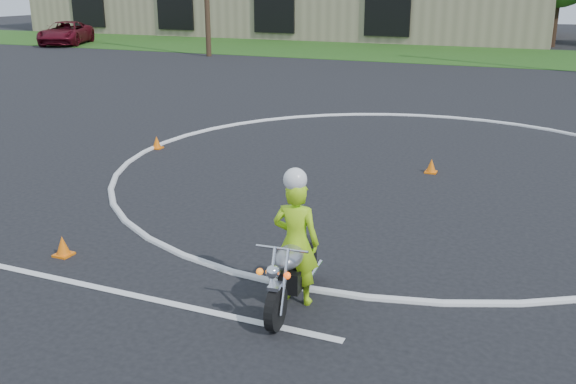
% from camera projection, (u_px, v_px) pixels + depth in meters
% --- Properties ---
extents(ground, '(120.00, 120.00, 0.00)m').
position_uv_depth(ground, '(362.00, 215.00, 10.96)').
color(ground, black).
rests_on(ground, ground).
extents(grass_strip, '(120.00, 10.00, 0.02)m').
position_uv_depth(grass_strip, '(507.00, 57.00, 34.58)').
color(grass_strip, '#1E4714').
rests_on(grass_strip, ground).
extents(course_markings, '(19.05, 19.05, 0.12)m').
position_uv_depth(course_markings, '(516.00, 165.00, 13.96)').
color(course_markings, silver).
rests_on(course_markings, ground).
extents(primary_motorcycle, '(0.62, 1.78, 0.94)m').
position_uv_depth(primary_motorcycle, '(292.00, 272.00, 7.74)').
color(primary_motorcycle, black).
rests_on(primary_motorcycle, ground).
extents(rider_primary_grp, '(0.60, 0.42, 1.74)m').
position_uv_depth(rider_primary_grp, '(296.00, 239.00, 7.74)').
color(rider_primary_grp, '#A9EA18').
rests_on(rider_primary_grp, ground).
extents(pickup_grp, '(4.28, 5.77, 1.46)m').
position_uv_depth(pickup_grp, '(66.00, 33.00, 41.34)').
color(pickup_grp, '#540916').
rests_on(pickup_grp, ground).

